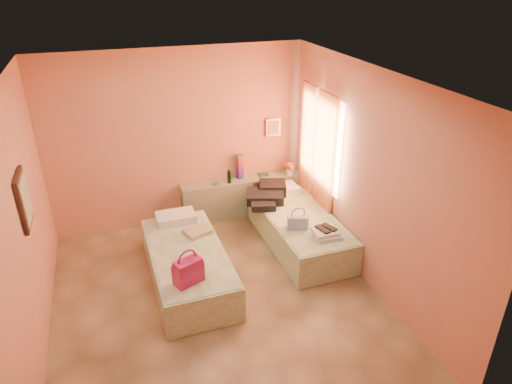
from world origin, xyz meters
TOP-DOWN VIEW (x-y plane):
  - ground at (0.00, 0.00)m, footprint 4.50×4.50m
  - room_walls at (0.21, 0.57)m, footprint 4.02×4.51m
  - headboard_ledge at (0.98, 2.10)m, footprint 2.05×0.30m
  - bed_left at (-0.27, 0.55)m, footprint 0.93×2.01m
  - bed_right at (1.50, 0.91)m, footprint 0.93×2.01m
  - water_bottle at (0.73, 2.04)m, footprint 0.06×0.06m
  - rainbow_box at (0.95, 2.17)m, footprint 0.12×0.12m
  - small_dish at (0.52, 2.06)m, footprint 0.16×0.16m
  - green_book at (1.36, 2.14)m, footprint 0.19×0.15m
  - flower_vase at (1.78, 2.03)m, footprint 0.28×0.28m
  - magenta_handbag at (-0.37, -0.12)m, footprint 0.38×0.30m
  - khaki_garment at (-0.04, 0.92)m, footprint 0.42×0.37m
  - clothes_pile at (1.22, 1.53)m, footprint 0.72×0.72m
  - blue_handbag at (1.32, 0.60)m, footprint 0.31×0.21m
  - towel_stack at (1.61, 0.26)m, footprint 0.37×0.33m
  - sandal_pair at (1.61, 0.29)m, footprint 0.23×0.27m

SIDE VIEW (x-z plane):
  - ground at x=0.00m, z-range 0.00..0.00m
  - bed_left at x=-0.27m, z-range 0.00..0.50m
  - bed_right at x=1.50m, z-range 0.00..0.50m
  - headboard_ledge at x=0.98m, z-range 0.00..0.65m
  - khaki_garment at x=-0.04m, z-range 0.50..0.56m
  - towel_stack at x=1.61m, z-range 0.50..0.60m
  - blue_handbag at x=1.32m, z-range 0.50..0.69m
  - clothes_pile at x=1.22m, z-range 0.50..0.69m
  - sandal_pair at x=1.61m, z-range 0.60..0.62m
  - magenta_handbag at x=-0.37m, z-range 0.50..0.82m
  - green_book at x=1.36m, z-range 0.65..0.68m
  - small_dish at x=0.52m, z-range 0.65..0.68m
  - water_bottle at x=0.73m, z-range 0.65..0.87m
  - flower_vase at x=1.78m, z-range 0.65..0.92m
  - rainbow_box at x=0.95m, z-range 0.65..1.07m
  - room_walls at x=0.21m, z-range 0.38..3.19m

